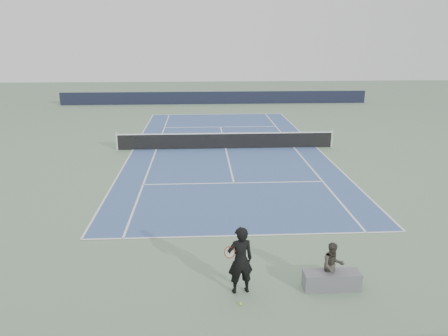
{
  "coord_description": "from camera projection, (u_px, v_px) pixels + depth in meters",
  "views": [
    {
      "loc": [
        -1.49,
        -25.21,
        6.45
      ],
      "look_at": [
        -0.52,
        -7.6,
        1.1
      ],
      "focal_mm": 35.0,
      "sensor_mm": 36.0,
      "label": 1
    }
  ],
  "objects": [
    {
      "name": "tennis_net",
      "position": [
        226.0,
        140.0,
        25.89
      ],
      "size": [
        12.9,
        0.1,
        1.07
      ],
      "color": "silver",
      "rests_on": "ground"
    },
    {
      "name": "tennis_ball",
      "position": [
        240.0,
        304.0,
        10.89
      ],
      "size": [
        0.07,
        0.07,
        0.07
      ],
      "primitive_type": "sphere",
      "color": "#D1E72F",
      "rests_on": "ground"
    },
    {
      "name": "court_surface",
      "position": [
        226.0,
        148.0,
        26.03
      ],
      "size": [
        10.97,
        23.77,
        0.01
      ],
      "primitive_type": "cube",
      "color": "#3B568C",
      "rests_on": "ground"
    },
    {
      "name": "tennis_player",
      "position": [
        240.0,
        260.0,
        11.22
      ],
      "size": [
        0.84,
        0.62,
        1.85
      ],
      "color": "black",
      "rests_on": "ground"
    },
    {
      "name": "ground",
      "position": [
        226.0,
        149.0,
        26.04
      ],
      "size": [
        80.0,
        80.0,
        0.0
      ],
      "primitive_type": "plane",
      "color": "slate"
    },
    {
      "name": "spectator_bench",
      "position": [
        332.0,
        273.0,
        11.5
      ],
      "size": [
        1.53,
        0.61,
        1.31
      ],
      "color": "slate",
      "rests_on": "ground"
    },
    {
      "name": "windscreen_far",
      "position": [
        215.0,
        98.0,
        42.95
      ],
      "size": [
        30.0,
        0.25,
        1.2
      ],
      "primitive_type": "cube",
      "color": "black",
      "rests_on": "ground"
    }
  ]
}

